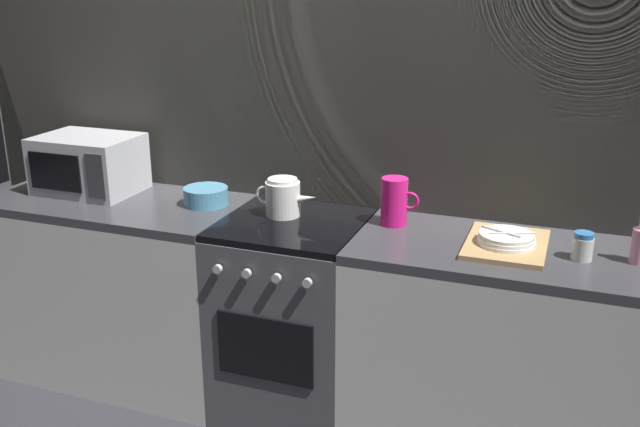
% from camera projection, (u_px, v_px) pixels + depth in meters
% --- Properties ---
extents(ground_plane, '(8.00, 8.00, 0.00)m').
position_uv_depth(ground_plane, '(295.00, 404.00, 3.31)').
color(ground_plane, '#2D2D33').
extents(back_wall, '(3.60, 0.05, 2.40)m').
position_uv_depth(back_wall, '(319.00, 136.00, 3.21)').
color(back_wall, '#B2AD9E').
rests_on(back_wall, ground_plane).
extents(counter_left, '(1.20, 0.60, 0.90)m').
position_uv_depth(counter_left, '(122.00, 287.00, 3.46)').
color(counter_left, silver).
rests_on(counter_left, ground_plane).
extents(stove_unit, '(0.60, 0.63, 0.90)m').
position_uv_depth(stove_unit, '(293.00, 317.00, 3.16)').
color(stove_unit, '#4C4C51').
rests_on(stove_unit, ground_plane).
extents(counter_right, '(1.20, 0.60, 0.90)m').
position_uv_depth(counter_right, '(501.00, 353.00, 2.87)').
color(counter_right, silver).
rests_on(counter_right, ground_plane).
extents(microwave, '(0.46, 0.35, 0.27)m').
position_uv_depth(microwave, '(89.00, 164.00, 3.39)').
color(microwave, '#B2B2B7').
rests_on(microwave, counter_left).
extents(kettle, '(0.28, 0.15, 0.17)m').
position_uv_depth(kettle, '(283.00, 198.00, 3.07)').
color(kettle, white).
rests_on(kettle, stove_unit).
extents(mixing_bowl, '(0.20, 0.20, 0.08)m').
position_uv_depth(mixing_bowl, '(206.00, 196.00, 3.23)').
color(mixing_bowl, teal).
rests_on(mixing_bowl, counter_left).
extents(pitcher, '(0.16, 0.11, 0.20)m').
position_uv_depth(pitcher, '(395.00, 201.00, 2.95)').
color(pitcher, '#E5197A').
rests_on(pitcher, counter_right).
extents(dish_pile, '(0.30, 0.40, 0.07)m').
position_uv_depth(dish_pile, '(506.00, 242.00, 2.72)').
color(dish_pile, tan).
rests_on(dish_pile, counter_right).
extents(spice_jar, '(0.08, 0.08, 0.10)m').
position_uv_depth(spice_jar, '(583.00, 246.00, 2.60)').
color(spice_jar, silver).
rests_on(spice_jar, counter_right).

